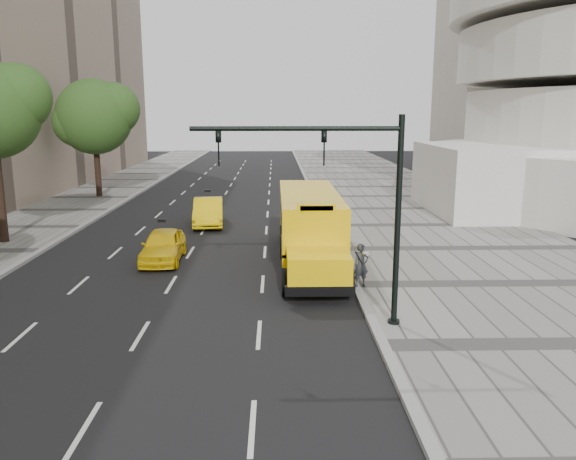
{
  "coord_description": "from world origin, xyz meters",
  "views": [
    {
      "loc": [
        3.0,
        -25.64,
        6.46
      ],
      "look_at": [
        3.5,
        -4.0,
        1.9
      ],
      "focal_mm": 35.0,
      "sensor_mm": 36.0,
      "label": 1
    }
  ],
  "objects_px": {
    "taxi_near": "(163,246)",
    "taxi_far": "(208,212)",
    "tree_c": "(95,116)",
    "traffic_signal": "(351,195)",
    "pedestrian": "(361,265)",
    "school_bus": "(309,221)"
  },
  "relations": [
    {
      "from": "tree_c",
      "to": "school_bus",
      "type": "height_order",
      "value": "tree_c"
    },
    {
      "from": "taxi_near",
      "to": "pedestrian",
      "type": "bearing_deg",
      "value": -29.67
    },
    {
      "from": "taxi_near",
      "to": "traffic_signal",
      "type": "xyz_separation_m",
      "value": [
        7.13,
        -8.01,
        3.38
      ]
    },
    {
      "from": "traffic_signal",
      "to": "taxi_near",
      "type": "bearing_deg",
      "value": 131.7
    },
    {
      "from": "school_bus",
      "to": "taxi_far",
      "type": "height_order",
      "value": "school_bus"
    },
    {
      "from": "tree_c",
      "to": "pedestrian",
      "type": "relative_size",
      "value": 5.54
    },
    {
      "from": "taxi_far",
      "to": "traffic_signal",
      "type": "distance_m",
      "value": 17.53
    },
    {
      "from": "taxi_near",
      "to": "traffic_signal",
      "type": "distance_m",
      "value": 11.25
    },
    {
      "from": "taxi_near",
      "to": "pedestrian",
      "type": "distance_m",
      "value": 9.16
    },
    {
      "from": "tree_c",
      "to": "taxi_near",
      "type": "relative_size",
      "value": 2.14
    },
    {
      "from": "tree_c",
      "to": "taxi_far",
      "type": "distance_m",
      "value": 15.35
    },
    {
      "from": "taxi_far",
      "to": "traffic_signal",
      "type": "height_order",
      "value": "traffic_signal"
    },
    {
      "from": "tree_c",
      "to": "taxi_near",
      "type": "height_order",
      "value": "tree_c"
    },
    {
      "from": "pedestrian",
      "to": "taxi_far",
      "type": "bearing_deg",
      "value": 102.99
    },
    {
      "from": "school_bus",
      "to": "taxi_near",
      "type": "xyz_separation_m",
      "value": [
        -6.44,
        -0.05,
        -1.06
      ]
    },
    {
      "from": "pedestrian",
      "to": "traffic_signal",
      "type": "xyz_separation_m",
      "value": [
        -0.96,
        -3.72,
        3.14
      ]
    },
    {
      "from": "traffic_signal",
      "to": "taxi_far",
      "type": "bearing_deg",
      "value": 110.7
    },
    {
      "from": "taxi_far",
      "to": "pedestrian",
      "type": "distance_m",
      "value": 14.25
    },
    {
      "from": "taxi_near",
      "to": "tree_c",
      "type": "bearing_deg",
      "value": 112.35
    },
    {
      "from": "taxi_near",
      "to": "traffic_signal",
      "type": "bearing_deg",
      "value": -50.06
    },
    {
      "from": "taxi_near",
      "to": "taxi_far",
      "type": "relative_size",
      "value": 0.88
    },
    {
      "from": "school_bus",
      "to": "pedestrian",
      "type": "bearing_deg",
      "value": -69.19
    }
  ]
}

